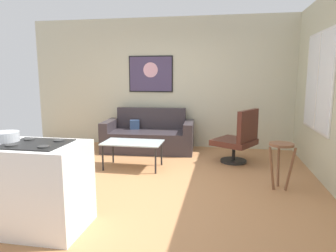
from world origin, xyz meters
TOP-DOWN VIEW (x-y plane):
  - ground at (0.00, 0.00)m, footprint 6.40×6.40m
  - back_wall at (0.00, 2.42)m, footprint 6.40×0.05m
  - right_wall at (2.62, 0.30)m, footprint 0.05×6.40m
  - couch at (-0.39, 1.88)m, footprint 1.91×1.00m
  - coffee_table at (-0.36, 0.62)m, footprint 1.00×0.57m
  - armchair at (1.43, 1.25)m, footprint 0.90×0.91m
  - bar_stool at (1.94, 0.04)m, footprint 0.38×0.37m
  - kitchen_counter at (-0.95, -1.57)m, footprint 1.45×0.67m
  - mixing_bowl at (-1.05, -1.54)m, footprint 0.27×0.27m
  - wall_painting at (-0.46, 2.38)m, footprint 0.99×0.03m
  - window at (2.59, 0.90)m, footprint 0.03×1.39m

SIDE VIEW (x-z plane):
  - ground at x=0.00m, z-range -0.04..0.00m
  - couch at x=-0.39m, z-range -0.15..0.73m
  - coffee_table at x=-0.36m, z-range 0.19..0.64m
  - kitchen_counter at x=-0.95m, z-range -0.01..0.91m
  - armchair at x=1.43m, z-range -0.04..0.94m
  - bar_stool at x=1.94m, z-range 0.18..0.84m
  - mixing_bowl at x=-1.05m, z-range 0.89..1.00m
  - back_wall at x=0.00m, z-range 0.00..2.80m
  - right_wall at x=2.62m, z-range 0.00..2.80m
  - window at x=2.59m, z-range 0.70..2.24m
  - wall_painting at x=-0.46m, z-range 1.20..1.99m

